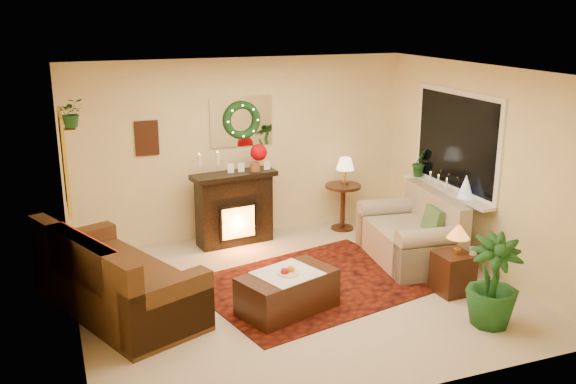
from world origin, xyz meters
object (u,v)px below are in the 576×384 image
object	(u,v)px
side_table_round	(343,209)
end_table_square	(453,271)
sofa	(118,274)
fireplace	(234,206)
coffee_table	(287,294)
loveseat	(409,230)

from	to	relation	value
side_table_round	end_table_square	size ratio (longest dim) A/B	1.42
sofa	side_table_round	bearing A→B (deg)	1.91
fireplace	coffee_table	world-z (taller)	fireplace
coffee_table	sofa	bearing A→B (deg)	138.44
end_table_square	coffee_table	bearing A→B (deg)	173.16
end_table_square	coffee_table	distance (m)	2.02
loveseat	side_table_round	xyz separation A→B (m)	(-0.28, 1.45, -0.09)
sofa	end_table_square	bearing A→B (deg)	-36.56
side_table_round	coffee_table	distance (m)	2.90
fireplace	side_table_round	xyz separation A→B (m)	(1.71, -0.00, -0.23)
sofa	loveseat	distance (m)	3.80
fireplace	side_table_round	world-z (taller)	fireplace
loveseat	side_table_round	world-z (taller)	loveseat
fireplace	coffee_table	bearing A→B (deg)	-99.10
coffee_table	side_table_round	bearing A→B (deg)	32.45
loveseat	end_table_square	distance (m)	1.10
loveseat	sofa	bearing A→B (deg)	-171.27
sofa	end_table_square	xyz separation A→B (m)	(3.74, -0.93, -0.16)
coffee_table	fireplace	bearing A→B (deg)	68.56
sofa	fireplace	bearing A→B (deg)	18.98
loveseat	fireplace	bearing A→B (deg)	150.36
side_table_round	end_table_square	bearing A→B (deg)	-84.80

